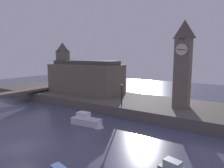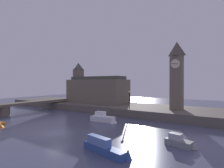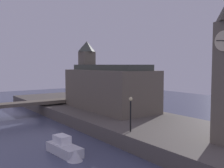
{
  "view_description": "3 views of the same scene",
  "coord_description": "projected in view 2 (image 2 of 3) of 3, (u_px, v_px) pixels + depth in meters",
  "views": [
    {
      "loc": [
        18.33,
        -11.13,
        9.22
      ],
      "look_at": [
        1.3,
        14.84,
        4.81
      ],
      "focal_mm": 32.77,
      "sensor_mm": 36.0,
      "label": 1
    },
    {
      "loc": [
        18.78,
        -15.7,
        6.51
      ],
      "look_at": [
        -1.26,
        15.42,
        6.25
      ],
      "focal_mm": 29.04,
      "sensor_mm": 36.0,
      "label": 2
    },
    {
      "loc": [
        22.5,
        -0.95,
        8.11
      ],
      "look_at": [
        0.63,
        14.57,
        6.12
      ],
      "focal_mm": 42.15,
      "sensor_mm": 36.0,
      "label": 3
    }
  ],
  "objects": [
    {
      "name": "streetlamp",
      "position": [
        129.0,
        97.0,
        34.7
      ],
      "size": [
        0.36,
        0.36,
        3.43
      ],
      "color": "black",
      "rests_on": "far_embankment"
    },
    {
      "name": "bridge_span",
      "position": [
        3.0,
        107.0,
        35.24
      ],
      "size": [
        2.38,
        34.82,
        2.32
      ],
      "color": "#6B6051",
      "rests_on": "ground"
    },
    {
      "name": "parliament_hall",
      "position": [
        96.0,
        89.0,
        46.5
      ],
      "size": [
        15.39,
        6.94,
        10.48
      ],
      "color": "#6B6051",
      "rests_on": "far_embankment"
    },
    {
      "name": "clock_tower",
      "position": [
        177.0,
        74.0,
        33.92
      ],
      "size": [
        2.34,
        2.39,
        12.7
      ],
      "color": "#6B6051",
      "rests_on": "far_embankment"
    },
    {
      "name": "far_embankment",
      "position": [
        128.0,
        109.0,
        40.22
      ],
      "size": [
        70.0,
        12.0,
        1.5
      ],
      "primitive_type": "cube",
      "color": "#5B544C",
      "rests_on": "ground"
    },
    {
      "name": "ground_plane",
      "position": [
        56.0,
        133.0,
        23.41
      ],
      "size": [
        120.0,
        120.0,
        0.0
      ],
      "primitive_type": "plane",
      "color": "#474C66"
    },
    {
      "name": "boat_tour_blue",
      "position": [
        106.0,
        148.0,
        16.44
      ],
      "size": [
        5.55,
        2.06,
        1.71
      ],
      "color": "#2D4C93",
      "rests_on": "ground"
    },
    {
      "name": "boat_cruiser_grey",
      "position": [
        181.0,
        142.0,
        18.47
      ],
      "size": [
        3.42,
        1.79,
        1.25
      ],
      "color": "gray",
      "rests_on": "ground"
    },
    {
      "name": "boat_ferry_white",
      "position": [
        105.0,
        118.0,
        30.18
      ],
      "size": [
        4.93,
        1.94,
        1.67
      ],
      "color": "silver",
      "rests_on": "ground"
    }
  ]
}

